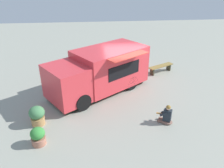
# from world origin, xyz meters

# --- Properties ---
(ground_plane) EXTENTS (40.00, 40.00, 0.00)m
(ground_plane) POSITION_xyz_m (0.00, 0.00, 0.00)
(ground_plane) COLOR #9A9D8E
(food_truck) EXTENTS (5.01, 5.85, 2.31)m
(food_truck) POSITION_xyz_m (0.03, -1.51, 1.12)
(food_truck) COLOR #E0373F
(food_truck) RESTS_ON ground_plane
(person_customer) EXTENTS (0.66, 0.78, 0.89)m
(person_customer) POSITION_xyz_m (3.30, 1.22, 0.34)
(person_customer) COLOR #7E5A4D
(person_customer) RESTS_ON ground_plane
(planter_flowering_near) EXTENTS (0.67, 0.67, 0.89)m
(planter_flowering_near) POSITION_xyz_m (2.86, -4.37, 0.47)
(planter_flowering_near) COLOR #AE804D
(planter_flowering_near) RESTS_ON ground_plane
(planter_flowering_far) EXTENTS (0.56, 0.56, 0.74)m
(planter_flowering_far) POSITION_xyz_m (4.14, -4.09, 0.37)
(planter_flowering_far) COLOR #AB6D55
(planter_flowering_far) RESTS_ON ground_plane
(plaza_bench) EXTENTS (1.20, 1.84, 0.50)m
(plaza_bench) POSITION_xyz_m (-2.09, 2.60, 0.38)
(plaza_bench) COLOR olive
(plaza_bench) RESTS_ON ground_plane
(trash_bin) EXTENTS (0.43, 0.43, 1.01)m
(trash_bin) POSITION_xyz_m (-4.44, 0.15, 0.51)
(trash_bin) COLOR #4E5B5F
(trash_bin) RESTS_ON ground_plane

